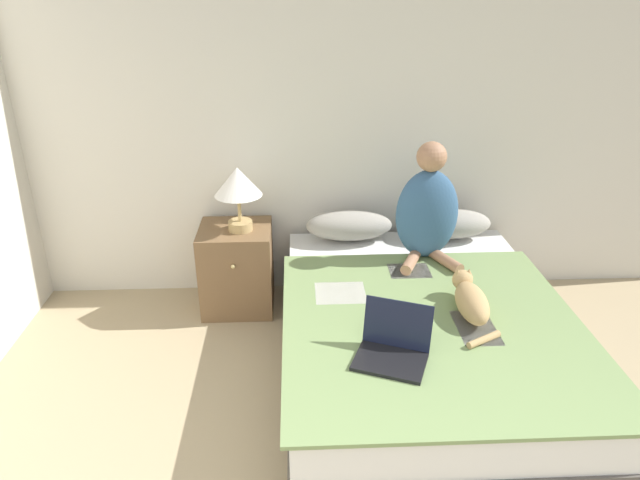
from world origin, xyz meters
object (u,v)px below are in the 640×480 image
bed (422,340)px  pillow_far (448,224)px  pillow_near (349,225)px  cat_tabby (471,300)px  person_sitting (427,211)px  nightstand (237,268)px  table_lamp (238,185)px  laptop_open (393,348)px

bed → pillow_far: (0.35, 0.89, 0.35)m
pillow_near → cat_tabby: bearing=-60.4°
bed → pillow_far: 1.02m
pillow_near → person_sitting: 0.60m
pillow_near → pillow_far: 0.70m
person_sitting → cat_tabby: bearing=-81.7°
cat_tabby → nightstand: cat_tabby is taller
nightstand → cat_tabby: bearing=-34.5°
pillow_near → table_lamp: (-0.74, -0.10, 0.34)m
pillow_near → laptop_open: size_ratio=1.43×
bed → table_lamp: bearing=143.9°
pillow_near → table_lamp: 0.82m
pillow_near → person_sitting: (0.47, -0.30, 0.22)m
bed → laptop_open: 0.63m
laptop_open → pillow_far: bearing=87.8°
pillow_far → person_sitting: (-0.23, -0.30, 0.22)m
person_sitting → table_lamp: bearing=170.5°
person_sitting → table_lamp: (-1.21, 0.20, 0.12)m
laptop_open → nightstand: (-0.87, 1.31, -0.23)m
table_lamp → laptop_open: bearing=-57.2°
person_sitting → nightstand: (-1.25, 0.23, -0.50)m
pillow_far → table_lamp: (-1.44, -0.10, 0.34)m
bed → table_lamp: table_lamp is taller
person_sitting → cat_tabby: person_sitting is taller
cat_tabby → laptop_open: bearing=129.0°
pillow_far → laptop_open: bearing=-114.0°
laptop_open → nightstand: size_ratio=0.69×
pillow_far → pillow_near: bearing=180.0°
bed → table_lamp: (-1.09, 0.80, 0.69)m
nightstand → pillow_near: bearing=5.0°
cat_tabby → laptop_open: laptop_open is taller
bed → laptop_open: laptop_open is taller
cat_tabby → bed: bearing=65.3°
pillow_near → pillow_far: (0.70, 0.00, 0.00)m
pillow_near → nightstand: size_ratio=0.99×
person_sitting → cat_tabby: (0.10, -0.70, -0.24)m
nightstand → bed: bearing=-36.0°
person_sitting → laptop_open: bearing=-109.6°
pillow_near → pillow_far: same height
pillow_near → laptop_open: (0.08, -1.38, -0.05)m
bed → person_sitting: person_sitting is taller
nightstand → table_lamp: bearing=-32.6°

